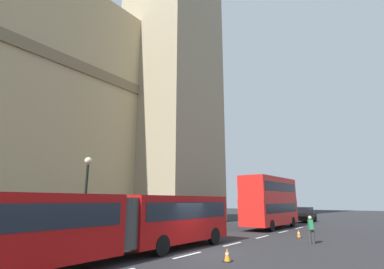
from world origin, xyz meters
The scene contains 9 objects.
ground_plane centered at (0.00, 0.00, 0.00)m, with size 160.00×160.00×0.00m, color #262628.
lane_centre_marking centered at (1.09, 0.00, 0.00)m, with size 34.40×0.16×0.01m.
articulated_bus centered at (-4.20, 1.99, 1.75)m, with size 16.41×2.54×2.90m.
double_decker_bus centered at (14.95, 2.00, 2.71)m, with size 9.08×2.54×4.90m.
sedan_lead centered at (25.78, 1.77, 0.91)m, with size 4.40×1.86×1.85m.
traffic_cone_west centered at (-1.38, -2.35, 0.28)m, with size 0.36×0.36×0.58m.
traffic_cone_middle centered at (9.16, -2.34, 0.28)m, with size 0.36×0.36×0.58m.
street_lamp centered at (-2.88, 6.50, 3.06)m, with size 0.44×0.44×5.27m.
pedestrian_near_cones centered at (6.51, -3.93, 0.91)m, with size 0.47×0.40×1.69m.
Camera 1 is at (-13.30, -9.20, 2.63)m, focal length 26.90 mm.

